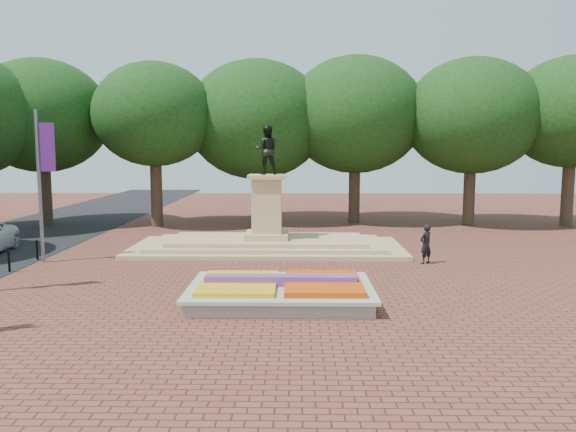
# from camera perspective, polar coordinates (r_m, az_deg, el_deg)

# --- Properties ---
(ground) EXTENTS (90.00, 90.00, 0.00)m
(ground) POSITION_cam_1_polar(r_m,az_deg,el_deg) (21.56, -3.27, -7.21)
(ground) COLOR brown
(ground) RESTS_ON ground
(flower_bed) EXTENTS (6.30, 4.30, 0.91)m
(flower_bed) POSITION_cam_1_polar(r_m,az_deg,el_deg) (19.48, -0.67, -7.59)
(flower_bed) COLOR gray
(flower_bed) RESTS_ON ground
(monument) EXTENTS (14.00, 6.00, 6.40)m
(monument) POSITION_cam_1_polar(r_m,az_deg,el_deg) (29.23, -2.15, -1.70)
(monument) COLOR tan
(monument) RESTS_ON ground
(tree_row_back) EXTENTS (44.80, 8.80, 10.43)m
(tree_row_back) POSITION_cam_1_polar(r_m,az_deg,el_deg) (38.89, 2.08, 8.99)
(tree_row_back) COLOR #33281C
(tree_row_back) RESTS_ON ground
(pedestrian) EXTENTS (0.79, 0.75, 1.81)m
(pedestrian) POSITION_cam_1_polar(r_m,az_deg,el_deg) (26.40, 13.83, -2.78)
(pedestrian) COLOR black
(pedestrian) RESTS_ON ground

